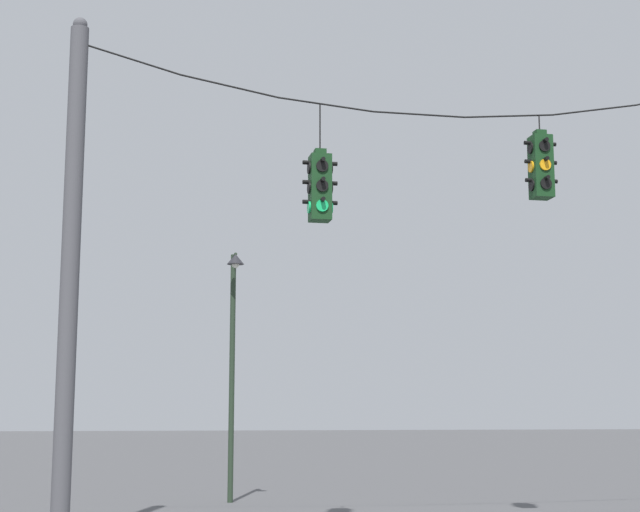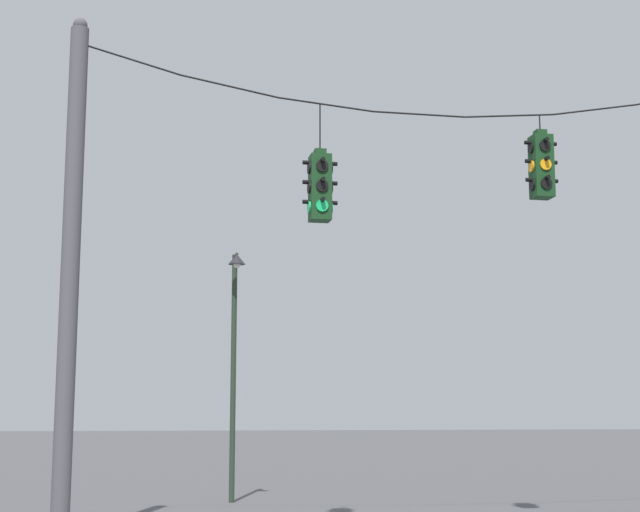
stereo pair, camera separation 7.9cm
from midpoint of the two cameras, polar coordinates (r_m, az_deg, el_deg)
name	(u,v)px [view 1 (the left image)]	position (r m, az deg, el deg)	size (l,w,h in m)	color
utility_pole_left	(70,270)	(15.59, -14.48, -0.77)	(0.29, 0.29, 8.17)	#4C4C51
span_wire	(419,98)	(16.99, 5.66, 9.11)	(11.33, 0.03, 0.87)	black
traffic_light_over_intersection	(320,187)	(16.14, -0.14, 4.05)	(0.58, 0.58, 1.98)	#143819
traffic_light_near_right_pole	(541,166)	(17.42, 12.60, 5.13)	(0.58, 0.58, 1.48)	#143819
street_lamp	(233,337)	(21.56, -5.18, -4.74)	(0.38, 0.66, 5.38)	#233323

